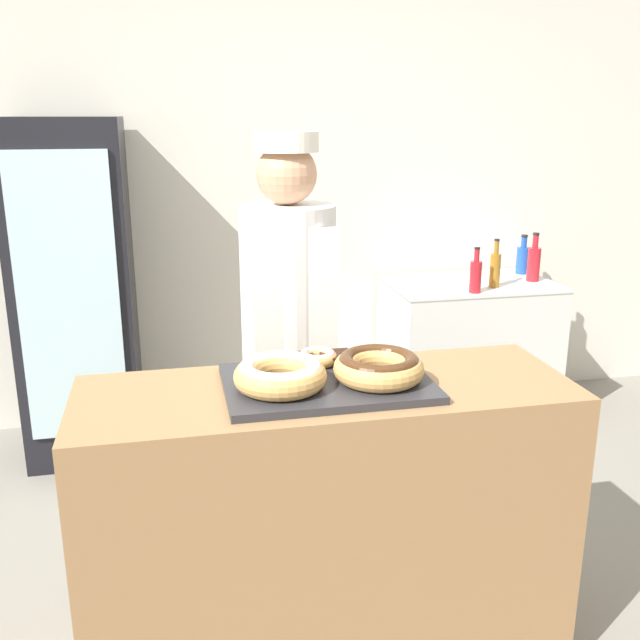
% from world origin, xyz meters
% --- Properties ---
extents(wall_back, '(8.00, 0.06, 2.70)m').
position_xyz_m(wall_back, '(0.00, 2.13, 1.35)').
color(wall_back, silver).
rests_on(wall_back, ground_plane).
extents(display_counter, '(1.49, 0.52, 0.95)m').
position_xyz_m(display_counter, '(0.00, 0.00, 0.47)').
color(display_counter, '#997047').
rests_on(display_counter, ground_plane).
extents(serving_tray, '(0.61, 0.42, 0.02)m').
position_xyz_m(serving_tray, '(0.00, 0.00, 0.96)').
color(serving_tray, '#2D2D33').
rests_on(serving_tray, display_counter).
extents(donut_light_glaze, '(0.27, 0.27, 0.08)m').
position_xyz_m(donut_light_glaze, '(-0.15, -0.04, 1.02)').
color(donut_light_glaze, tan).
rests_on(donut_light_glaze, serving_tray).
extents(donut_chocolate_glaze, '(0.27, 0.27, 0.08)m').
position_xyz_m(donut_chocolate_glaze, '(0.15, -0.04, 1.02)').
color(donut_chocolate_glaze, tan).
rests_on(donut_chocolate_glaze, serving_tray).
extents(donut_mini_center, '(0.13, 0.13, 0.04)m').
position_xyz_m(donut_mini_center, '(0.00, 0.14, 1.00)').
color(donut_mini_center, tan).
rests_on(donut_mini_center, serving_tray).
extents(brownie_back_left, '(0.10, 0.10, 0.03)m').
position_xyz_m(brownie_back_left, '(-0.06, 0.14, 0.99)').
color(brownie_back_left, black).
rests_on(brownie_back_left, serving_tray).
extents(brownie_back_right, '(0.10, 0.10, 0.03)m').
position_xyz_m(brownie_back_right, '(0.06, 0.14, 0.99)').
color(brownie_back_right, black).
rests_on(brownie_back_right, serving_tray).
extents(baker_person, '(0.36, 0.36, 1.67)m').
position_xyz_m(baker_person, '(-0.01, 0.61, 0.89)').
color(baker_person, '#4C4C51').
rests_on(baker_person, ground_plane).
extents(beverage_fridge, '(0.56, 0.60, 1.72)m').
position_xyz_m(beverage_fridge, '(-0.91, 1.76, 0.86)').
color(beverage_fridge, black).
rests_on(beverage_fridge, ground_plane).
extents(chest_freezer, '(0.94, 0.61, 0.81)m').
position_xyz_m(chest_freezer, '(1.25, 1.77, 0.41)').
color(chest_freezer, silver).
rests_on(chest_freezer, ground_plane).
extents(bottle_red, '(0.06, 0.06, 0.25)m').
position_xyz_m(bottle_red, '(1.16, 1.53, 0.90)').
color(bottle_red, red).
rests_on(bottle_red, chest_freezer).
extents(bottle_red_b, '(0.07, 0.07, 0.28)m').
position_xyz_m(bottle_red_b, '(1.61, 1.72, 0.91)').
color(bottle_red_b, red).
rests_on(bottle_red_b, chest_freezer).
extents(bottle_amber, '(0.06, 0.06, 0.27)m').
position_xyz_m(bottle_amber, '(1.32, 1.63, 0.91)').
color(bottle_amber, '#99661E').
rests_on(bottle_amber, chest_freezer).
extents(bottle_blue, '(0.08, 0.08, 0.23)m').
position_xyz_m(bottle_blue, '(1.64, 1.92, 0.90)').
color(bottle_blue, '#1E4CB2').
rests_on(bottle_blue, chest_freezer).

